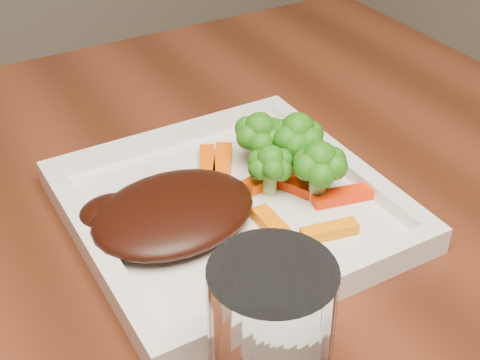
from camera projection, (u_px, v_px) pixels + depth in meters
plate at (230, 211)px, 0.60m from camera, size 0.27×0.27×0.01m
steak at (174, 212)px, 0.57m from camera, size 0.16×0.13×0.03m
broccoli_0 at (259, 135)px, 0.63m from camera, size 0.06×0.06×0.07m
broccoli_1 at (297, 142)px, 0.63m from camera, size 0.06×0.06×0.06m
broccoli_2 at (319, 172)px, 0.59m from camera, size 0.07×0.07×0.06m
broccoli_3 at (270, 165)px, 0.60m from camera, size 0.05×0.05×0.06m
carrot_0 at (329, 231)px, 0.56m from camera, size 0.05×0.02×0.01m
carrot_1 at (343, 196)px, 0.60m from camera, size 0.06×0.03×0.01m
carrot_2 at (276, 228)px, 0.56m from camera, size 0.02×0.06×0.01m
carrot_3 at (303, 152)px, 0.66m from camera, size 0.06×0.02×0.01m
carrot_4 at (222, 163)px, 0.65m from camera, size 0.05×0.06×0.01m
carrot_5 at (298, 187)px, 0.61m from camera, size 0.04×0.05×0.01m
carrot_6 at (270, 177)px, 0.63m from camera, size 0.06×0.03×0.01m
drinking_glass at (270, 344)px, 0.41m from camera, size 0.10×0.10×0.12m
carrot_7 at (207, 164)px, 0.65m from camera, size 0.04×0.06×0.01m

